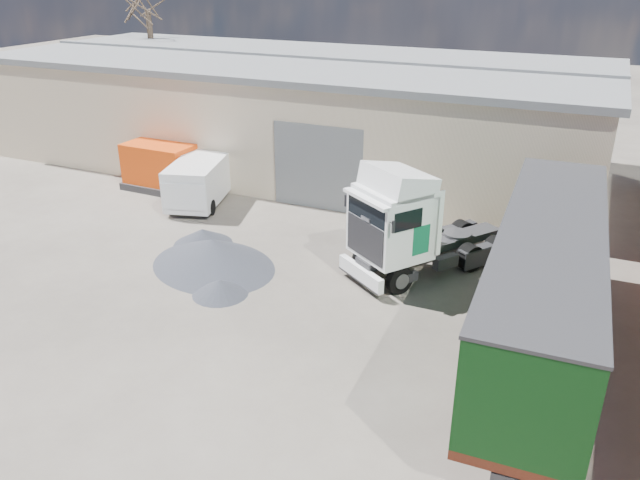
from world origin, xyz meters
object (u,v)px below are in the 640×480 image
at_px(box_trailer, 545,279).
at_px(orange_skip, 162,169).
at_px(panel_van, 200,180).
at_px(tractor_unit, 409,229).

distance_m(box_trailer, orange_skip, 18.83).
height_order(box_trailer, panel_van, box_trailer).
relative_size(box_trailer, orange_skip, 3.34).
bearing_deg(tractor_unit, panel_van, -161.12).
bearing_deg(panel_van, tractor_unit, -31.80).
height_order(panel_van, orange_skip, orange_skip).
bearing_deg(orange_skip, box_trailer, -20.43).
height_order(tractor_unit, panel_van, tractor_unit).
bearing_deg(box_trailer, panel_van, 155.17).
relative_size(tractor_unit, box_trailer, 0.51).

